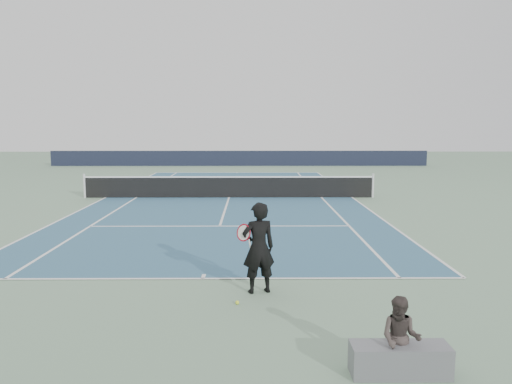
{
  "coord_description": "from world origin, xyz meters",
  "views": [
    {
      "loc": [
        1.04,
        -21.95,
        3.17
      ],
      "look_at": [
        1.15,
        -6.35,
        1.1
      ],
      "focal_mm": 35.0,
      "sensor_mm": 36.0,
      "label": 1
    }
  ],
  "objects_px": {
    "tennis_ball": "(237,303)",
    "tennis_net": "(229,186)",
    "spectator_bench": "(400,348)",
    "tennis_player": "(258,248)"
  },
  "relations": [
    {
      "from": "tennis_ball",
      "to": "tennis_net",
      "type": "bearing_deg",
      "value": 93.27
    },
    {
      "from": "tennis_ball",
      "to": "spectator_bench",
      "type": "bearing_deg",
      "value": -49.8
    },
    {
      "from": "tennis_player",
      "to": "spectator_bench",
      "type": "height_order",
      "value": "tennis_player"
    },
    {
      "from": "tennis_player",
      "to": "spectator_bench",
      "type": "distance_m",
      "value": 3.71
    },
    {
      "from": "tennis_ball",
      "to": "spectator_bench",
      "type": "height_order",
      "value": "spectator_bench"
    },
    {
      "from": "tennis_net",
      "to": "spectator_bench",
      "type": "bearing_deg",
      "value": -79.59
    },
    {
      "from": "tennis_net",
      "to": "spectator_bench",
      "type": "xyz_separation_m",
      "value": [
        2.92,
        -15.92,
        -0.15
      ]
    },
    {
      "from": "tennis_player",
      "to": "tennis_net",
      "type": "bearing_deg",
      "value": 95.18
    },
    {
      "from": "tennis_net",
      "to": "tennis_player",
      "type": "relative_size",
      "value": 7.36
    },
    {
      "from": "tennis_player",
      "to": "spectator_bench",
      "type": "relative_size",
      "value": 1.34
    }
  ]
}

